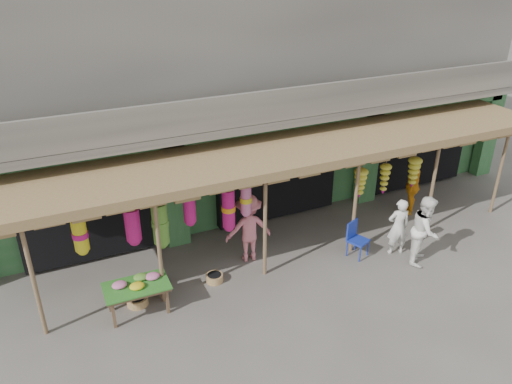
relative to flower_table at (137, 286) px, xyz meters
name	(u,v)px	position (x,y,z in m)	size (l,w,h in m)	color
ground	(314,255)	(4.58, 0.31, -0.67)	(80.00, 80.00, 0.00)	#514C47
building	(239,83)	(4.58, 5.18, 2.70)	(16.40, 6.80, 7.00)	gray
awning	(297,153)	(4.43, 1.11, 1.91)	(14.00, 2.70, 2.79)	brown
flower_table	(137,286)	(0.00, 0.00, 0.00)	(1.38, 0.82, 0.82)	brown
blue_chair	(356,237)	(5.54, -0.09, -0.14)	(0.59, 0.60, 0.94)	navy
basket_left	(138,301)	(0.01, 0.25, -0.57)	(0.48, 0.48, 0.20)	olive
basket_mid	(158,283)	(0.59, 0.71, -0.57)	(0.48, 0.48, 0.19)	olive
basket_right	(215,278)	(1.86, 0.33, -0.57)	(0.41, 0.41, 0.19)	#A58C4D
person_front	(398,227)	(6.55, -0.46, 0.11)	(0.57, 0.37, 1.55)	silver
person_right	(425,230)	(6.92, -1.02, 0.23)	(0.87, 0.68, 1.79)	white
person_vendor	(412,186)	(8.32, 1.11, 0.22)	(1.04, 0.43, 1.77)	orange
person_shopper	(248,228)	(2.99, 0.87, 0.23)	(1.16, 0.67, 1.80)	#CC6C79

